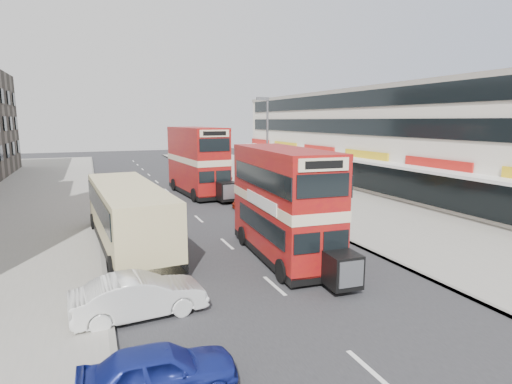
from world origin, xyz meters
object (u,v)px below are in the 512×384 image
car_left_near (159,371)px  car_left_front (139,296)px  street_lamp (266,141)px  pedestrian_far (243,171)px  bus_main (283,203)px  car_right_a (259,200)px  car_right_b (250,192)px  pedestrian_near (311,193)px  coach (128,214)px  cyclist (231,192)px  bus_second (197,161)px

car_left_near → car_left_front: size_ratio=0.85×
street_lamp → pedestrian_far: size_ratio=4.49×
car_left_near → pedestrian_far: (13.72, 31.85, 0.43)m
bus_main → pedestrian_far: bus_main is taller
car_left_near → car_right_a: car_left_near is taller
bus_main → car_left_near: 10.72m
car_right_b → pedestrian_near: 5.49m
pedestrian_far → bus_main: bearing=-115.0°
bus_main → pedestrian_near: bus_main is taller
car_right_a → pedestrian_near: pedestrian_near is taller
pedestrian_far → car_left_near: bearing=-122.5°
bus_main → coach: 7.91m
pedestrian_far → cyclist: 10.47m
car_left_front → car_right_b: 20.65m
street_lamp → coach: bearing=-142.5°
street_lamp → pedestrian_far: bearing=79.5°
bus_main → cyclist: 14.79m
pedestrian_far → cyclist: size_ratio=0.95×
car_right_a → car_left_front: bearing=-36.4°
car_right_a → car_right_b: size_ratio=0.83×
bus_second → cyclist: 4.64m
car_right_a → pedestrian_near: 3.88m
bus_main → street_lamp: bearing=-106.6°
bus_second → car_left_front: bus_second is taller
street_lamp → pedestrian_near: street_lamp is taller
street_lamp → cyclist: size_ratio=4.28×
street_lamp → bus_main: street_lamp is taller
bus_second → car_left_near: bus_second is taller
car_left_near → street_lamp: bearing=-28.1°
pedestrian_near → cyclist: bearing=-67.6°
bus_main → cyclist: (2.30, 14.47, -1.97)m
coach → pedestrian_near: bearing=16.9°
car_right_b → car_left_front: bearing=-32.9°
bus_second → pedestrian_far: bus_second is taller
bus_main → car_right_b: bus_main is taller
car_right_a → pedestrian_far: pedestrian_far is taller
coach → car_left_front: size_ratio=2.63×
bus_second → pedestrian_near: size_ratio=5.33×
bus_main → car_right_a: size_ratio=2.27×
car_left_near → car_right_b: (10.72, 21.95, 0.05)m
bus_main → pedestrian_near: 11.78m
bus_main → car_left_near: bus_main is taller
car_left_near → coach: bearing=-0.9°
bus_second → pedestrian_near: bearing=122.4°
bus_second → car_right_b: (3.32, -4.00, -2.27)m
street_lamp → cyclist: street_lamp is taller
bus_main → pedestrian_far: bearing=-102.4°
coach → car_right_b: size_ratio=2.34×
coach → cyclist: size_ratio=5.97×
car_right_a → pedestrian_near: (3.56, -1.44, 0.53)m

